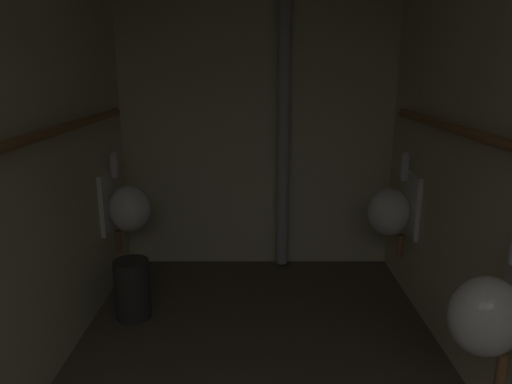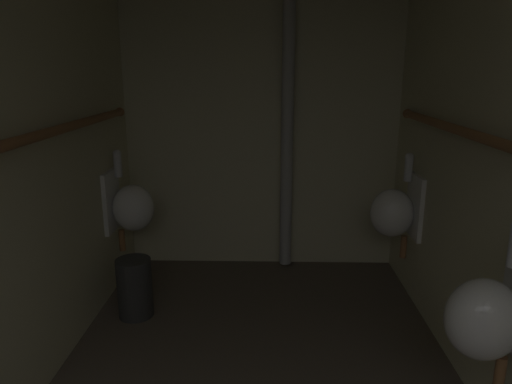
% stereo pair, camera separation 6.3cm
% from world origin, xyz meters
% --- Properties ---
extents(wall_back, '(2.30, 0.06, 2.41)m').
position_xyz_m(wall_back, '(0.00, 4.08, 1.20)').
color(wall_back, beige).
rests_on(wall_back, ground).
extents(urinal_left_mid, '(0.32, 0.30, 0.76)m').
position_xyz_m(urinal_left_mid, '(-0.94, 3.53, 0.64)').
color(urinal_left_mid, white).
extents(urinal_right_mid, '(0.32, 0.30, 0.76)m').
position_xyz_m(urinal_right_mid, '(0.94, 2.01, 0.64)').
color(urinal_right_mid, white).
extents(urinal_right_far, '(0.32, 0.30, 0.76)m').
position_xyz_m(urinal_right_far, '(0.94, 3.45, 0.64)').
color(urinal_right_far, white).
extents(standpipe_back_wall, '(0.10, 0.10, 2.36)m').
position_xyz_m(standpipe_back_wall, '(0.20, 3.97, 1.20)').
color(standpipe_back_wall, '#B2B2B2').
rests_on(standpipe_back_wall, ground).
extents(waste_bin, '(0.23, 0.23, 0.40)m').
position_xyz_m(waste_bin, '(-0.82, 3.12, 0.20)').
color(waste_bin, '#2D2D2D').
rests_on(waste_bin, ground).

